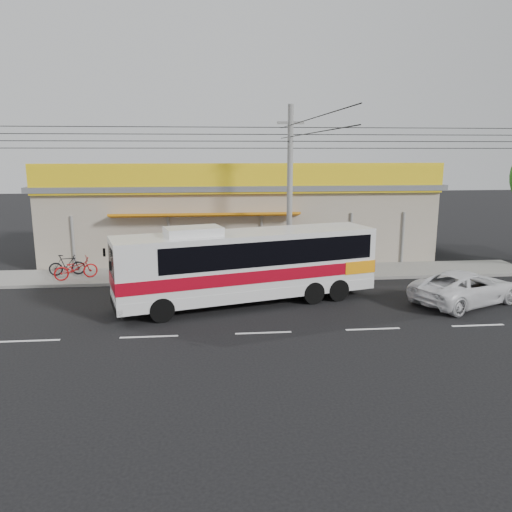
# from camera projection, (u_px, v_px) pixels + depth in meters

# --- Properties ---
(ground) EXTENTS (120.00, 120.00, 0.00)m
(ground) POSITION_uv_depth(u_px,v_px,m) (257.00, 311.00, 20.13)
(ground) COLOR black
(ground) RESTS_ON ground
(sidewalk) EXTENTS (30.00, 3.20, 0.15)m
(sidewalk) POSITION_uv_depth(u_px,v_px,m) (245.00, 274.00, 25.96)
(sidewalk) COLOR slate
(sidewalk) RESTS_ON ground
(lane_markings) EXTENTS (50.00, 0.12, 0.01)m
(lane_markings) POSITION_uv_depth(u_px,v_px,m) (263.00, 333.00, 17.70)
(lane_markings) COLOR silver
(lane_markings) RESTS_ON ground
(storefront_building) EXTENTS (22.60, 9.20, 5.70)m
(storefront_building) POSITION_uv_depth(u_px,v_px,m) (238.00, 217.00, 30.90)
(storefront_building) COLOR #9E9480
(storefront_building) RESTS_ON ground
(coach_bus) EXTENTS (11.23, 5.23, 3.39)m
(coach_bus) POSITION_uv_depth(u_px,v_px,m) (252.00, 261.00, 20.83)
(coach_bus) COLOR silver
(coach_bus) RESTS_ON ground
(motorbike_red) EXTENTS (2.18, 1.54, 1.09)m
(motorbike_red) POSITION_uv_depth(u_px,v_px,m) (76.00, 268.00, 24.47)
(motorbike_red) COLOR #9B0B0D
(motorbike_red) RESTS_ON sidewalk
(motorbike_dark) EXTENTS (1.82, 0.79, 1.06)m
(motorbike_dark) POSITION_uv_depth(u_px,v_px,m) (67.00, 265.00, 25.23)
(motorbike_dark) COLOR black
(motorbike_dark) RESTS_ON sidewalk
(white_car) EXTENTS (5.55, 4.19, 1.40)m
(white_car) POSITION_uv_depth(u_px,v_px,m) (466.00, 287.00, 21.01)
(white_car) COLOR silver
(white_car) RESTS_ON ground
(utility_pole) EXTENTS (34.00, 14.00, 8.47)m
(utility_pole) POSITION_uv_depth(u_px,v_px,m) (290.00, 137.00, 23.44)
(utility_pole) COLOR slate
(utility_pole) RESTS_ON ground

